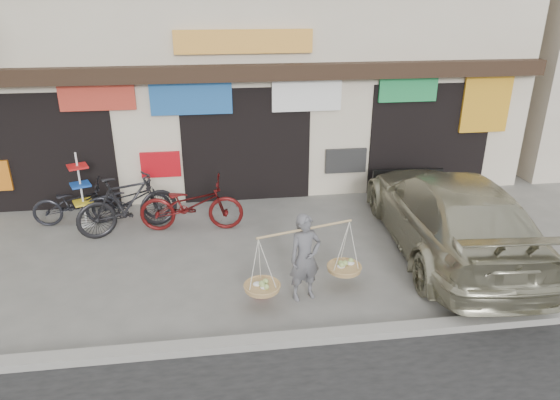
{
  "coord_description": "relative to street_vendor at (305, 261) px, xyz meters",
  "views": [
    {
      "loc": [
        -0.72,
        -7.79,
        4.7
      ],
      "look_at": [
        0.45,
        0.9,
        1.02
      ],
      "focal_mm": 32.0,
      "sensor_mm": 36.0,
      "label": 1
    }
  ],
  "objects": [
    {
      "name": "street_vendor",
      "position": [
        0.0,
        0.0,
        0.0
      ],
      "size": [
        1.99,
        0.96,
        1.49
      ],
      "rotation": [
        0.0,
        0.0,
        0.27
      ],
      "color": "#5C5C60",
      "rests_on": "ground"
    },
    {
      "name": "bike_1",
      "position": [
        -3.2,
        2.91,
        -0.05
      ],
      "size": [
        2.17,
        1.36,
        1.26
      ],
      "primitive_type": "imported",
      "rotation": [
        0.0,
        0.0,
        1.97
      ],
      "color": "black",
      "rests_on": "ground"
    },
    {
      "name": "display_rack",
      "position": [
        -4.22,
        3.43,
        -0.03
      ],
      "size": [
        0.51,
        0.51,
        1.62
      ],
      "rotation": [
        0.0,
        0.0,
        0.4
      ],
      "color": "silver",
      "rests_on": "ground"
    },
    {
      "name": "bike_3",
      "position": [
        -3.29,
        3.48,
        -0.2
      ],
      "size": [
        1.86,
        0.77,
        0.95
      ],
      "primitive_type": "imported",
      "rotation": [
        0.0,
        0.0,
        1.65
      ],
      "color": "black",
      "rests_on": "ground"
    },
    {
      "name": "bike_0",
      "position": [
        -4.38,
        3.48,
        -0.2
      ],
      "size": [
        1.86,
        0.77,
        0.95
      ],
      "primitive_type": "imported",
      "rotation": [
        0.0,
        0.0,
        1.65
      ],
      "color": "black",
      "rests_on": "ground"
    },
    {
      "name": "kerb",
      "position": [
        -0.61,
        -1.12,
        -0.62
      ],
      "size": [
        70.0,
        0.25,
        0.12
      ],
      "primitive_type": "cube",
      "color": "gray",
      "rests_on": "ground"
    },
    {
      "name": "ground",
      "position": [
        -0.61,
        0.88,
        -0.68
      ],
      "size": [
        70.0,
        70.0,
        0.0
      ],
      "primitive_type": "plane",
      "color": "slate",
      "rests_on": "ground"
    },
    {
      "name": "bike_2",
      "position": [
        -1.9,
        2.85,
        -0.11
      ],
      "size": [
        2.21,
        0.9,
        1.14
      ],
      "primitive_type": "imported",
      "rotation": [
        0.0,
        0.0,
        1.5
      ],
      "color": "#4E0D0D",
      "rests_on": "ground"
    },
    {
      "name": "shophouse_block",
      "position": [
        -0.61,
        7.29,
        2.77
      ],
      "size": [
        14.0,
        6.32,
        7.0
      ],
      "color": "beige",
      "rests_on": "ground"
    },
    {
      "name": "red_bag",
      "position": [
        -0.7,
        0.14,
        -0.61
      ],
      "size": [
        0.31,
        0.25,
        0.14
      ],
      "primitive_type": "ellipsoid",
      "color": "red",
      "rests_on": "ground"
    },
    {
      "name": "suv",
      "position": [
        3.03,
        1.31,
        0.1
      ],
      "size": [
        2.57,
        5.53,
        1.56
      ],
      "rotation": [
        0.0,
        0.0,
        3.07
      ],
      "color": "#A7A386",
      "rests_on": "ground"
    }
  ]
}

